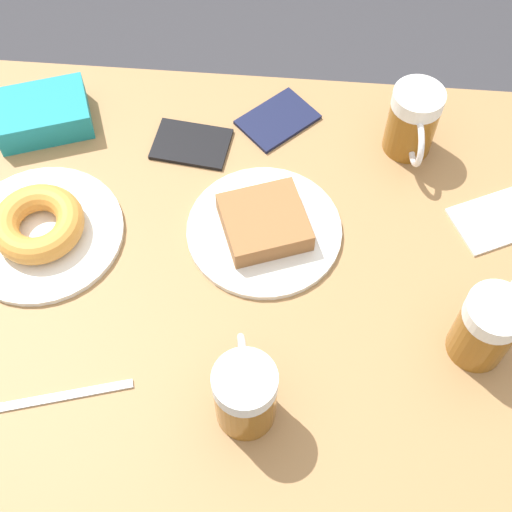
# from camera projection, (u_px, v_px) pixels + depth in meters

# --- Properties ---
(ground_plane) EXTENTS (8.00, 8.00, 0.00)m
(ground_plane) POSITION_uv_depth(u_px,v_px,m) (256.00, 421.00, 1.72)
(ground_plane) COLOR #333338
(table) EXTENTS (0.78, 1.02, 0.75)m
(table) POSITION_uv_depth(u_px,v_px,m) (256.00, 284.00, 1.14)
(table) COLOR #997044
(table) RESTS_ON ground_plane
(plate_with_cake) EXTENTS (0.24, 0.24, 0.05)m
(plate_with_cake) POSITION_uv_depth(u_px,v_px,m) (264.00, 226.00, 1.10)
(plate_with_cake) COLOR white
(plate_with_cake) RESTS_ON table
(plate_with_donut) EXTENTS (0.25, 0.25, 0.05)m
(plate_with_donut) POSITION_uv_depth(u_px,v_px,m) (40.00, 228.00, 1.09)
(plate_with_donut) COLOR white
(plate_with_donut) RESTS_ON table
(beer_mug_left) EXTENTS (0.13, 0.08, 0.12)m
(beer_mug_left) POSITION_uv_depth(u_px,v_px,m) (413.00, 122.00, 1.15)
(beer_mug_left) COLOR #8C5619
(beer_mug_left) RESTS_ON table
(beer_mug_center) EXTENTS (0.12, 0.09, 0.12)m
(beer_mug_center) POSITION_uv_depth(u_px,v_px,m) (487.00, 326.00, 0.96)
(beer_mug_center) COLOR #8C5619
(beer_mug_center) RESTS_ON table
(beer_mug_right) EXTENTS (0.13, 0.08, 0.12)m
(beer_mug_right) POSITION_uv_depth(u_px,v_px,m) (245.00, 393.00, 0.91)
(beer_mug_right) COLOR #8C5619
(beer_mug_right) RESTS_ON table
(napkin_folded) EXTENTS (0.14, 0.16, 0.00)m
(napkin_folded) POSITION_uv_depth(u_px,v_px,m) (498.00, 219.00, 1.12)
(napkin_folded) COLOR white
(napkin_folded) RESTS_ON table
(fork) EXTENTS (0.06, 0.19, 0.00)m
(fork) POSITION_uv_depth(u_px,v_px,m) (64.00, 396.00, 0.97)
(fork) COLOR silver
(fork) RESTS_ON table
(passport_near_edge) EXTENTS (0.15, 0.15, 0.01)m
(passport_near_edge) POSITION_uv_depth(u_px,v_px,m) (278.00, 120.00, 1.23)
(passport_near_edge) COLOR #141938
(passport_near_edge) RESTS_ON table
(passport_far_edge) EXTENTS (0.10, 0.14, 0.01)m
(passport_far_edge) POSITION_uv_depth(u_px,v_px,m) (191.00, 144.00, 1.20)
(passport_far_edge) COLOR black
(passport_far_edge) RESTS_ON table
(blue_pouch) EXTENTS (0.16, 0.18, 0.05)m
(blue_pouch) POSITION_uv_depth(u_px,v_px,m) (42.00, 114.00, 1.21)
(blue_pouch) COLOR teal
(blue_pouch) RESTS_ON table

